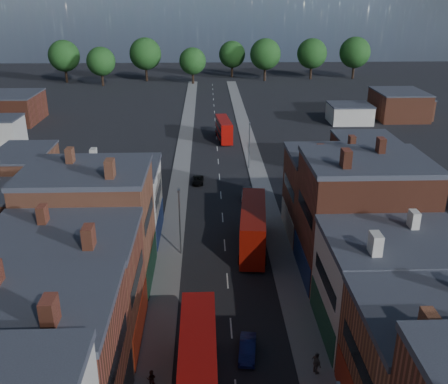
{
  "coord_description": "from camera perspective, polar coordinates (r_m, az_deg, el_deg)",
  "views": [
    {
      "loc": [
        -1.96,
        -21.43,
        28.45
      ],
      "look_at": [
        0.0,
        34.46,
        5.96
      ],
      "focal_mm": 40.0,
      "sensor_mm": 36.0,
      "label": 1
    }
  ],
  "objects": [
    {
      "name": "bus_0",
      "position": [
        39.26,
        -2.96,
        -19.0
      ],
      "size": [
        3.06,
        11.87,
        5.12
      ],
      "rotation": [
        0.0,
        0.0,
        0.0
      ],
      "color": "#A00D09",
      "rests_on": "ground"
    },
    {
      "name": "ped_3",
      "position": [
        42.43,
        10.52,
        -18.68
      ],
      "size": [
        0.92,
        1.26,
        1.95
      ],
      "primitive_type": "imported",
      "rotation": [
        0.0,
        0.0,
        1.96
      ],
      "color": "#5C574F",
      "rests_on": "pavement_east"
    },
    {
      "name": "car_2",
      "position": [
        79.61,
        -3.01,
        1.35
      ],
      "size": [
        1.87,
        3.88,
        1.06
      ],
      "primitive_type": "imported",
      "rotation": [
        0.0,
        0.0,
        -0.03
      ],
      "color": "black",
      "rests_on": "ground"
    },
    {
      "name": "car_3",
      "position": [
        73.84,
        2.61,
        -0.31
      ],
      "size": [
        1.88,
        3.99,
        1.12
      ],
      "primitive_type": "imported",
      "rotation": [
        0.0,
        0.0,
        -0.08
      ],
      "color": "silver",
      "rests_on": "ground"
    },
    {
      "name": "lamp_post_2",
      "position": [
        56.74,
        -5.1,
        -2.92
      ],
      "size": [
        0.25,
        0.7,
        8.12
      ],
      "color": "slate",
      "rests_on": "ground"
    },
    {
      "name": "lamp_post_3",
      "position": [
        85.12,
        2.91,
        5.68
      ],
      "size": [
        0.25,
        0.7,
        8.12
      ],
      "color": "slate",
      "rests_on": "ground"
    },
    {
      "name": "bus_2",
      "position": [
        102.85,
        -0.02,
        7.22
      ],
      "size": [
        3.29,
        10.33,
        4.39
      ],
      "rotation": [
        0.0,
        0.0,
        0.1
      ],
      "color": "#9F0B07",
      "rests_on": "ground"
    },
    {
      "name": "bus_1",
      "position": [
        58.74,
        3.33,
        -3.96
      ],
      "size": [
        4.0,
        12.49,
        5.3
      ],
      "rotation": [
        0.0,
        0.0,
        -0.1
      ],
      "color": "#9D1408",
      "rests_on": "ground"
    },
    {
      "name": "pavement_east",
      "position": [
        77.33,
        4.41,
        0.3
      ],
      "size": [
        3.0,
        200.0,
        0.12
      ],
      "primitive_type": "cube",
      "color": "gray",
      "rests_on": "ground"
    },
    {
      "name": "car_1",
      "position": [
        43.88,
        2.7,
        -17.45
      ],
      "size": [
        1.83,
        4.04,
        1.29
      ],
      "primitive_type": "imported",
      "rotation": [
        0.0,
        0.0,
        -0.12
      ],
      "color": "navy",
      "rests_on": "ground"
    },
    {
      "name": "pavement_west",
      "position": [
        77.0,
        -5.25,
        0.18
      ],
      "size": [
        3.0,
        200.0,
        0.12
      ],
      "primitive_type": "cube",
      "color": "gray",
      "rests_on": "ground"
    },
    {
      "name": "ped_1",
      "position": [
        41.17,
        -8.31,
        -20.37
      ],
      "size": [
        0.8,
        0.49,
        1.57
      ],
      "primitive_type": "imported",
      "rotation": [
        0.0,
        0.0,
        3.05
      ],
      "color": "#3C1D18",
      "rests_on": "pavement_west"
    }
  ]
}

